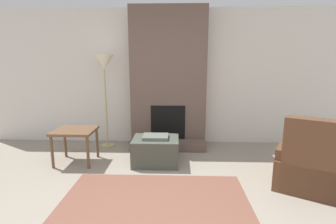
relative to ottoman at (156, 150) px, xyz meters
The scene contains 7 objects.
wall_back 1.59m from the ottoman, 81.62° to the left, with size 7.45×0.06×2.60m, color silver.
fireplace 1.39m from the ottoman, 79.66° to the left, with size 1.41×0.63×2.60m.
ottoman is the anchor object (origin of this frame).
armchair 2.23m from the ottoman, 18.25° to the right, with size 1.19×1.26×0.99m.
side_table 1.33m from the ottoman, behind, with size 0.64×0.56×0.56m.
floor_lamp_left 1.84m from the ottoman, 140.51° to the left, with size 0.35×0.35×1.74m.
area_rug 1.15m from the ottoman, 85.84° to the right, with size 2.24×1.33×0.01m, color brown.
Camera 1 is at (0.17, -2.39, 1.69)m, focal length 28.00 mm.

